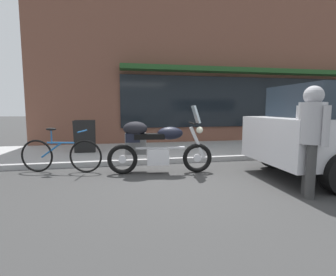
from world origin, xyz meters
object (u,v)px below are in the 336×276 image
at_px(touring_motorcycle, 154,144).
at_px(sandwich_board_sign, 85,136).
at_px(parked_bicycle, 61,155).
at_px(pedestrian_walking, 312,128).

relative_size(touring_motorcycle, sandwich_board_sign, 2.43).
bearing_deg(sandwich_board_sign, touring_motorcycle, -53.18).
height_order(touring_motorcycle, parked_bicycle, touring_motorcycle).
xyz_separation_m(parked_bicycle, pedestrian_walking, (3.96, -2.30, 0.66)).
distance_m(parked_bicycle, sandwich_board_sign, 1.71).
bearing_deg(parked_bicycle, pedestrian_walking, -30.11).
bearing_deg(pedestrian_walking, parked_bicycle, 149.89).
height_order(pedestrian_walking, sandwich_board_sign, pedestrian_walking).
distance_m(parked_bicycle, pedestrian_walking, 4.62).
xyz_separation_m(pedestrian_walking, sandwich_board_sign, (-3.66, 3.97, -0.47)).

